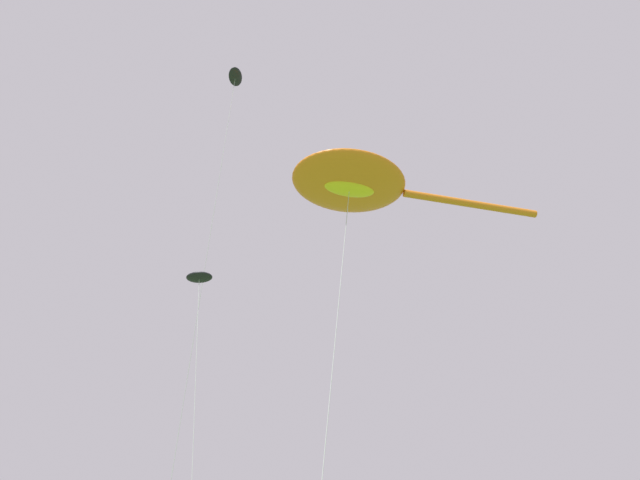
% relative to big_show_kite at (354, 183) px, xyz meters
% --- Properties ---
extents(big_show_kite, '(10.08, 8.02, 19.35)m').
position_rel_big_show_kite_xyz_m(big_show_kite, '(0.00, 0.00, 0.00)').
color(big_show_kite, orange).
rests_on(big_show_kite, ground).
extents(small_kite_box_yellow, '(1.94, 2.71, 25.37)m').
position_rel_big_show_kite_xyz_m(small_kite_box_yellow, '(-4.12, 3.61, 5.80)').
color(small_kite_box_yellow, black).
rests_on(small_kite_box_yellow, ground).
extents(small_kite_triangle_green, '(1.02, 3.20, 13.92)m').
position_rel_big_show_kite_xyz_m(small_kite_triangle_green, '(-4.08, 3.98, -5.29)').
color(small_kite_triangle_green, black).
rests_on(small_kite_triangle_green, ground).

